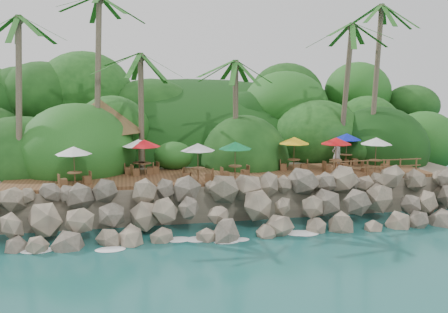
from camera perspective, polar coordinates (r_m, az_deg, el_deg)
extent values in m
plane|color=#19514F|center=(25.36, 2.71, -9.71)|extent=(140.00, 140.00, 0.00)
cube|color=gray|center=(40.36, -2.80, -1.13)|extent=(32.00, 25.20, 2.10)
ellipsoid|color=#143811|center=(47.86, -4.13, -0.82)|extent=(44.80, 28.00, 15.40)
cube|color=brown|center=(30.46, 0.00, -2.23)|extent=(26.00, 5.00, 0.20)
ellipsoid|color=white|center=(25.13, -18.14, -10.26)|extent=(1.20, 0.80, 0.06)
ellipsoid|color=white|center=(24.94, -11.18, -10.12)|extent=(1.20, 0.80, 0.06)
ellipsoid|color=white|center=(25.11, -4.22, -9.84)|extent=(1.20, 0.80, 0.06)
ellipsoid|color=white|center=(25.63, 2.55, -9.43)|extent=(1.20, 0.80, 0.06)
ellipsoid|color=white|center=(26.48, 8.94, -8.93)|extent=(1.20, 0.80, 0.06)
ellipsoid|color=white|center=(27.63, 14.85, -8.36)|extent=(1.20, 0.80, 0.06)
ellipsoid|color=white|center=(29.05, 20.22, -7.76)|extent=(1.20, 0.80, 0.06)
cylinder|color=brown|center=(31.93, -22.84, 6.52)|extent=(0.55, 2.27, 9.57)
ellipsoid|color=#23601E|center=(32.15, -23.39, 15.16)|extent=(6.00, 6.00, 2.40)
cylinder|color=brown|center=(32.45, -14.53, 8.32)|extent=(0.90, 2.71, 11.04)
cylinder|color=brown|center=(32.45, -9.65, 5.12)|extent=(0.59, 0.62, 7.43)
ellipsoid|color=#23601E|center=(32.43, -9.82, 11.68)|extent=(6.00, 6.00, 2.40)
cylinder|color=brown|center=(32.98, 1.37, 4.95)|extent=(0.54, 0.59, 7.02)
ellipsoid|color=#23601E|center=(32.92, 1.39, 11.05)|extent=(6.00, 6.00, 2.40)
cylinder|color=brown|center=(36.74, 17.31, 8.09)|extent=(1.24, 1.20, 11.00)
ellipsoid|color=#23601E|center=(37.10, 17.72, 16.62)|extent=(6.00, 6.00, 2.40)
cylinder|color=brown|center=(35.48, 14.03, 7.03)|extent=(0.38, 1.49, 9.53)
ellipsoid|color=#23601E|center=(35.66, 14.33, 14.72)|extent=(6.00, 6.00, 2.40)
cylinder|color=brown|center=(32.19, -16.78, 0.34)|extent=(0.16, 0.16, 2.40)
cylinder|color=brown|center=(32.04, -11.79, 0.49)|extent=(0.16, 0.16, 2.40)
cylinder|color=brown|center=(34.95, -16.36, 1.01)|extent=(0.16, 0.16, 2.40)
cylinder|color=brown|center=(34.81, -11.76, 1.16)|extent=(0.16, 0.16, 2.40)
cone|color=brown|center=(33.23, -14.32, 4.69)|extent=(5.64, 5.64, 2.20)
cylinder|color=brown|center=(32.11, 12.89, -1.05)|extent=(0.08, 0.08, 0.71)
cylinder|color=brown|center=(32.05, 12.91, -0.41)|extent=(0.81, 0.81, 0.05)
cylinder|color=brown|center=(32.00, 12.93, 0.18)|extent=(0.05, 0.05, 2.11)
cone|color=red|center=(31.88, 12.99, 1.80)|extent=(2.02, 2.02, 0.43)
cube|color=brown|center=(31.74, 11.91, -1.38)|extent=(0.48, 0.48, 0.44)
cube|color=brown|center=(32.54, 13.82, -1.19)|extent=(0.48, 0.48, 0.44)
cylinder|color=brown|center=(28.51, -3.05, -2.09)|extent=(0.08, 0.08, 0.71)
cylinder|color=brown|center=(28.44, -3.05, -1.37)|extent=(0.81, 0.81, 0.05)
cylinder|color=brown|center=(28.39, -3.06, -0.70)|extent=(0.05, 0.05, 2.11)
cone|color=silver|center=(28.25, -3.07, 1.12)|extent=(2.02, 2.02, 0.43)
cube|color=brown|center=(28.72, -4.34, -2.29)|extent=(0.53, 0.53, 0.44)
cube|color=brown|center=(28.37, -1.73, -2.41)|extent=(0.53, 0.53, 0.44)
cylinder|color=brown|center=(34.63, 14.06, -0.37)|extent=(0.08, 0.08, 0.71)
cylinder|color=brown|center=(34.58, 14.09, 0.22)|extent=(0.81, 0.81, 0.05)
cylinder|color=brown|center=(34.53, 14.11, 0.77)|extent=(0.05, 0.05, 2.11)
cone|color=#0D1CAD|center=(34.41, 14.17, 2.27)|extent=(2.02, 2.02, 0.43)
cube|color=brown|center=(34.27, 13.14, -0.67)|extent=(0.47, 0.47, 0.44)
cube|color=brown|center=(35.05, 14.95, -0.52)|extent=(0.47, 0.47, 0.44)
cylinder|color=brown|center=(30.54, -9.22, -1.45)|extent=(0.08, 0.08, 0.71)
cylinder|color=brown|center=(30.48, -9.23, -0.77)|extent=(0.81, 0.81, 0.05)
cylinder|color=brown|center=(30.42, -9.25, -0.15)|extent=(0.05, 0.05, 2.11)
cone|color=red|center=(30.29, -9.29, 1.55)|extent=(2.02, 2.02, 0.43)
cube|color=brown|center=(30.28, -10.35, -1.83)|extent=(0.53, 0.53, 0.44)
cube|color=brown|center=(30.86, -8.09, -1.57)|extent=(0.53, 0.53, 0.44)
cylinder|color=brown|center=(32.71, 17.25, -1.05)|extent=(0.08, 0.08, 0.71)
cylinder|color=brown|center=(32.65, 17.28, -0.42)|extent=(0.81, 0.81, 0.05)
cylinder|color=brown|center=(32.60, 17.30, 0.16)|extent=(0.05, 0.05, 2.11)
cone|color=silver|center=(32.48, 17.38, 1.75)|extent=(2.02, 2.02, 0.43)
cube|color=brown|center=(32.44, 16.17, -1.32)|extent=(0.42, 0.42, 0.44)
cube|color=brown|center=(33.03, 18.28, -1.24)|extent=(0.42, 0.42, 0.44)
cylinder|color=brown|center=(28.38, -17.03, -2.53)|extent=(0.08, 0.08, 0.71)
cylinder|color=brown|center=(28.31, -17.06, -1.80)|extent=(0.81, 0.81, 0.05)
cylinder|color=brown|center=(28.25, -17.09, -1.13)|extent=(0.05, 0.05, 2.11)
cone|color=white|center=(28.11, -17.18, 0.70)|extent=(2.02, 2.02, 0.43)
cube|color=brown|center=(28.22, -18.32, -2.93)|extent=(0.53, 0.53, 0.44)
cube|color=brown|center=(28.59, -15.73, -2.66)|extent=(0.53, 0.53, 0.44)
cylinder|color=brown|center=(31.83, 8.15, -1.00)|extent=(0.08, 0.08, 0.71)
cylinder|color=brown|center=(31.77, 8.16, -0.35)|extent=(0.81, 0.81, 0.05)
cylinder|color=brown|center=(31.72, 8.18, 0.24)|extent=(0.05, 0.05, 2.11)
cone|color=gold|center=(31.59, 8.21, 1.88)|extent=(2.02, 2.02, 0.43)
cube|color=brown|center=(31.78, 6.94, -1.24)|extent=(0.48, 0.48, 0.44)
cube|color=brown|center=(31.93, 9.34, -1.24)|extent=(0.48, 0.48, 0.44)
cylinder|color=brown|center=(29.17, 1.30, -1.82)|extent=(0.08, 0.08, 0.71)
cylinder|color=brown|center=(29.10, 1.30, -1.12)|extent=(0.81, 0.81, 0.05)
cylinder|color=brown|center=(29.04, 1.30, -0.47)|extent=(0.05, 0.05, 2.11)
cone|color=#0D7639|center=(28.91, 1.31, 1.32)|extent=(2.02, 2.02, 0.43)
cube|color=brown|center=(28.91, 0.10, -2.19)|extent=(0.48, 0.48, 0.44)
cube|color=brown|center=(29.49, 2.47, -1.98)|extent=(0.48, 0.48, 0.44)
cylinder|color=brown|center=(30.78, -9.87, -1.38)|extent=(0.08, 0.08, 0.71)
cylinder|color=brown|center=(30.72, -9.89, -0.72)|extent=(0.81, 0.81, 0.05)
cylinder|color=brown|center=(30.66, -9.90, -0.10)|extent=(0.05, 0.05, 2.11)
cone|color=white|center=(30.53, -9.95, 1.59)|extent=(2.02, 2.02, 0.43)
cube|color=brown|center=(30.89, -11.10, -1.64)|extent=(0.46, 0.46, 0.44)
cube|color=brown|center=(30.73, -8.62, -1.62)|extent=(0.46, 0.46, 0.44)
cylinder|color=brown|center=(30.03, 12.68, -1.45)|extent=(0.10, 0.10, 1.00)
cylinder|color=brown|center=(30.49, 14.57, -1.36)|extent=(0.10, 0.10, 1.00)
cylinder|color=brown|center=(30.98, 16.40, -1.28)|extent=(0.10, 0.10, 1.00)
cylinder|color=brown|center=(31.50, 18.18, -1.20)|extent=(0.10, 0.10, 1.00)
cylinder|color=brown|center=(32.06, 19.89, -1.12)|extent=(0.10, 0.10, 1.00)
cylinder|color=brown|center=(32.64, 21.54, -1.04)|extent=(0.10, 0.10, 1.00)
cube|color=brown|center=(31.16, 17.34, -0.42)|extent=(6.10, 0.06, 0.06)
cube|color=brown|center=(31.23, 17.30, -1.15)|extent=(6.10, 0.06, 0.06)
imported|color=silver|center=(32.96, 13.01, 0.19)|extent=(0.73, 0.53, 1.84)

